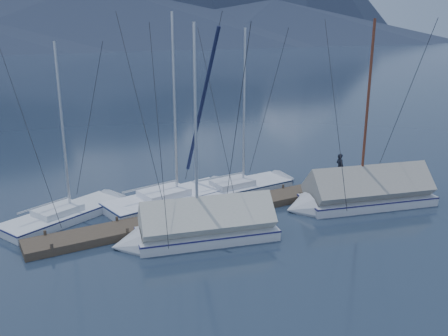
{
  "coord_description": "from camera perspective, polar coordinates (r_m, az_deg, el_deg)",
  "views": [
    {
      "loc": [
        -10.51,
        -16.32,
        8.33
      ],
      "look_at": [
        0.0,
        2.0,
        2.2
      ],
      "focal_mm": 38.0,
      "sensor_mm": 36.0,
      "label": 1
    }
  ],
  "objects": [
    {
      "name": "ground",
      "position": [
        21.12,
        2.72,
        -7.06
      ],
      "size": [
        1000.0,
        1000.0,
        0.0
      ],
      "primitive_type": "plane",
      "color": "#152030",
      "rests_on": "ground"
    },
    {
      "name": "sailboat_open_mid",
      "position": [
        24.39,
        -4.59,
        -3.4
      ],
      "size": [
        7.88,
        3.55,
        10.1
      ],
      "color": "white",
      "rests_on": "ground"
    },
    {
      "name": "mooring_posts",
      "position": [
        22.35,
        -1.12,
        -4.74
      ],
      "size": [
        15.12,
        1.52,
        0.35
      ],
      "color": "#382D23",
      "rests_on": "ground"
    },
    {
      "name": "sailboat_covered_near",
      "position": [
        24.3,
        15.71,
        -3.27
      ],
      "size": [
        7.91,
        4.11,
        9.85
      ],
      "color": "silver",
      "rests_on": "ground"
    },
    {
      "name": "person",
      "position": [
        26.85,
        13.76,
        0.1
      ],
      "size": [
        0.39,
        0.57,
        1.53
      ],
      "primitive_type": "imported",
      "rotation": [
        0.0,
        0.0,
        1.53
      ],
      "color": "black",
      "rests_on": "dock"
    },
    {
      "name": "sailboat_open_left",
      "position": [
        23.45,
        -17.03,
        -4.97
      ],
      "size": [
        6.78,
        4.32,
        8.71
      ],
      "color": "silver",
      "rests_on": "ground"
    },
    {
      "name": "dock",
      "position": [
        22.66,
        0.0,
        -5.08
      ],
      "size": [
        18.0,
        1.5,
        0.54
      ],
      "color": "#382D23",
      "rests_on": "ground"
    },
    {
      "name": "sailboat_open_right",
      "position": [
        25.85,
        3.22,
        -2.26
      ],
      "size": [
        7.15,
        3.03,
        9.33
      ],
      "color": "silver",
      "rests_on": "ground"
    },
    {
      "name": "sailboat_covered_far",
      "position": [
        19.64,
        -3.61,
        -7.46
      ],
      "size": [
        7.07,
        3.58,
        9.51
      ],
      "color": "silver",
      "rests_on": "ground"
    }
  ]
}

